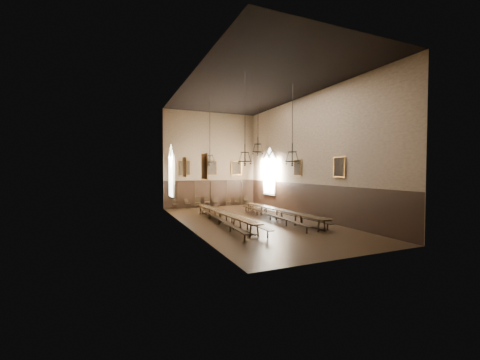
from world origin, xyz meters
TOP-DOWN VIEW (x-y plane):
  - floor at (0.00, 0.00)m, footprint 9.00×18.00m
  - ceiling at (0.00, 0.00)m, footprint 9.00×18.00m
  - wall_back at (0.00, 9.01)m, footprint 9.00×0.02m
  - wall_front at (0.00, -9.01)m, footprint 9.00×0.02m
  - wall_left at (-4.51, 0.00)m, footprint 0.02×18.00m
  - wall_right at (4.51, 0.00)m, footprint 0.02×18.00m
  - wainscot_panelling at (0.00, 0.00)m, footprint 9.00×18.00m
  - table_left at (-2.03, 0.11)m, footprint 0.97×9.54m
  - table_right at (2.05, -0.19)m, footprint 1.00×9.74m
  - bench_left_outer at (-2.47, -0.26)m, footprint 0.94×10.10m
  - bench_left_inner at (-1.45, 0.07)m, footprint 0.49×10.34m
  - bench_right_inner at (1.39, -0.06)m, footprint 0.81×9.90m
  - bench_right_outer at (2.49, 0.26)m, footprint 0.89×10.13m
  - chair_0 at (-3.59, 8.53)m, footprint 0.45×0.45m
  - chair_1 at (-2.46, 8.60)m, footprint 0.45×0.45m
  - chair_2 at (-1.41, 8.57)m, footprint 0.53×0.53m
  - chair_3 at (-0.54, 8.55)m, footprint 0.53×0.53m
  - chair_4 at (0.38, 8.53)m, footprint 0.41×0.41m
  - chair_5 at (1.55, 8.54)m, footprint 0.47×0.47m
  - chair_6 at (2.48, 8.54)m, footprint 0.48×0.48m
  - chair_7 at (3.57, 8.60)m, footprint 0.48×0.48m
  - chandelier_back_left at (-2.08, 2.82)m, footprint 0.79×0.79m
  - chandelier_back_right at (1.81, 2.68)m, footprint 0.94×0.94m
  - chandelier_front_left at (-1.82, -2.86)m, footprint 0.79×0.79m
  - chandelier_front_right at (1.89, -2.00)m, footprint 0.94×0.94m
  - portrait_back_0 at (-2.60, 8.88)m, footprint 1.10×0.12m
  - portrait_back_1 at (0.00, 8.88)m, footprint 1.10×0.12m
  - portrait_back_2 at (2.60, 8.88)m, footprint 1.10×0.12m
  - portrait_left_0 at (-4.38, 1.00)m, footprint 0.12×1.00m
  - portrait_left_1 at (-4.38, -3.50)m, footprint 0.12×1.00m
  - portrait_right_0 at (4.38, 1.00)m, footprint 0.12×1.00m
  - portrait_right_1 at (4.38, -3.50)m, footprint 0.12×1.00m
  - window_right at (4.43, 5.50)m, footprint 0.20×2.20m
  - window_left at (-4.43, 5.50)m, footprint 0.20×2.20m

SIDE VIEW (x-z plane):
  - floor at x=0.00m, z-range -0.02..0.00m
  - chair_1 at x=-2.46m, z-range -0.17..0.69m
  - chair_4 at x=0.38m, z-range -0.18..0.71m
  - chair_6 at x=2.48m, z-range -0.18..0.71m
  - chair_5 at x=1.55m, z-range -0.18..0.72m
  - chair_0 at x=-3.59m, z-range -0.18..0.74m
  - bench_right_inner at x=1.39m, z-range 0.06..0.51m
  - bench_left_outer at x=-2.47m, z-range 0.06..0.52m
  - bench_right_outer at x=2.49m, z-range 0.06..0.52m
  - chair_7 at x=3.57m, z-range -0.19..0.78m
  - bench_left_inner at x=-1.45m, z-range 0.06..0.53m
  - chair_2 at x=-1.41m, z-range -0.20..0.81m
  - chair_3 at x=-0.54m, z-range -0.20..0.83m
  - table_left at x=-2.03m, z-range 0.00..0.74m
  - table_right at x=2.05m, z-range 0.00..0.76m
  - wainscot_panelling at x=0.00m, z-range 0.00..2.50m
  - window_right at x=4.43m, z-range 1.10..5.70m
  - window_left at x=-4.43m, z-range 1.10..5.70m
  - portrait_back_0 at x=-2.60m, z-range 3.00..4.40m
  - portrait_back_1 at x=0.00m, z-range 3.00..4.40m
  - portrait_back_2 at x=2.60m, z-range 3.00..4.40m
  - portrait_left_0 at x=-4.38m, z-range 3.05..4.35m
  - portrait_left_1 at x=-4.38m, z-range 3.05..4.35m
  - portrait_right_0 at x=4.38m, z-range 3.05..4.35m
  - portrait_right_1 at x=4.38m, z-range 3.05..4.35m
  - chandelier_front_right at x=1.89m, z-range 1.82..6.92m
  - chandelier_front_left at x=-1.82m, z-range 1.81..6.95m
  - chandelier_back_left at x=-2.08m, z-range 1.94..6.99m
  - wall_back at x=0.00m, z-range 0.00..9.00m
  - wall_front at x=0.00m, z-range 0.00..9.00m
  - wall_left at x=-4.51m, z-range 0.00..9.00m
  - wall_right at x=4.51m, z-range 0.00..9.00m
  - chandelier_back_right at x=1.81m, z-range 3.08..7.31m
  - ceiling at x=0.00m, z-range 9.00..9.02m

